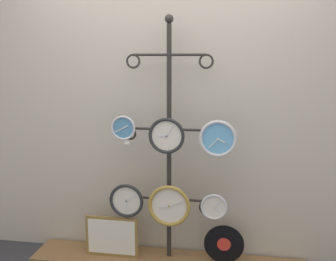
{
  "coord_description": "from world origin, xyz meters",
  "views": [
    {
      "loc": [
        0.49,
        -2.51,
        1.65
      ],
      "look_at": [
        0.0,
        0.36,
        1.11
      ],
      "focal_mm": 42.0,
      "sensor_mm": 36.0,
      "label": 1
    }
  ],
  "objects_px": {
    "clock_bottom_center": "(169,206)",
    "clock_middle_right": "(218,139)",
    "clock_bottom_left": "(127,201)",
    "picture_frame": "(112,237)",
    "display_stand": "(169,187)",
    "clock_middle_center": "(166,136)",
    "clock_bottom_right": "(214,207)",
    "clock_middle_left": "(123,128)",
    "vinyl_record": "(224,244)"
  },
  "relations": [
    {
      "from": "vinyl_record",
      "to": "clock_bottom_left",
      "type": "bearing_deg",
      "value": -176.6
    },
    {
      "from": "picture_frame",
      "to": "clock_bottom_left",
      "type": "bearing_deg",
      "value": -3.32
    },
    {
      "from": "clock_middle_right",
      "to": "display_stand",
      "type": "bearing_deg",
      "value": 164.37
    },
    {
      "from": "display_stand",
      "to": "clock_bottom_left",
      "type": "height_order",
      "value": "display_stand"
    },
    {
      "from": "clock_middle_center",
      "to": "clock_bottom_right",
      "type": "relative_size",
      "value": 1.34
    },
    {
      "from": "clock_bottom_left",
      "to": "clock_bottom_center",
      "type": "xyz_separation_m",
      "value": [
        0.34,
        -0.03,
        -0.01
      ]
    },
    {
      "from": "picture_frame",
      "to": "display_stand",
      "type": "bearing_deg",
      "value": 9.74
    },
    {
      "from": "clock_middle_center",
      "to": "vinyl_record",
      "type": "relative_size",
      "value": 0.87
    },
    {
      "from": "clock_middle_left",
      "to": "clock_middle_right",
      "type": "relative_size",
      "value": 0.69
    },
    {
      "from": "clock_middle_center",
      "to": "clock_bottom_center",
      "type": "height_order",
      "value": "clock_middle_center"
    },
    {
      "from": "clock_middle_right",
      "to": "picture_frame",
      "type": "distance_m",
      "value": 1.19
    },
    {
      "from": "clock_middle_left",
      "to": "clock_bottom_right",
      "type": "bearing_deg",
      "value": -1.36
    },
    {
      "from": "clock_bottom_left",
      "to": "clock_bottom_center",
      "type": "distance_m",
      "value": 0.35
    },
    {
      "from": "display_stand",
      "to": "clock_middle_right",
      "type": "height_order",
      "value": "display_stand"
    },
    {
      "from": "display_stand",
      "to": "clock_middle_right",
      "type": "xyz_separation_m",
      "value": [
        0.38,
        -0.11,
        0.42
      ]
    },
    {
      "from": "display_stand",
      "to": "picture_frame",
      "type": "distance_m",
      "value": 0.62
    },
    {
      "from": "clock_middle_right",
      "to": "picture_frame",
      "type": "relative_size",
      "value": 0.63
    },
    {
      "from": "clock_bottom_left",
      "to": "picture_frame",
      "type": "bearing_deg",
      "value": 176.68
    },
    {
      "from": "clock_middle_center",
      "to": "clock_bottom_left",
      "type": "relative_size",
      "value": 0.99
    },
    {
      "from": "clock_middle_right",
      "to": "clock_middle_left",
      "type": "bearing_deg",
      "value": 177.62
    },
    {
      "from": "clock_middle_right",
      "to": "clock_bottom_right",
      "type": "xyz_separation_m",
      "value": [
        -0.02,
        0.01,
        -0.53
      ]
    },
    {
      "from": "clock_middle_right",
      "to": "picture_frame",
      "type": "xyz_separation_m",
      "value": [
        -0.83,
        0.03,
        -0.84
      ]
    },
    {
      "from": "clock_bottom_right",
      "to": "vinyl_record",
      "type": "relative_size",
      "value": 0.65
    },
    {
      "from": "display_stand",
      "to": "clock_middle_center",
      "type": "bearing_deg",
      "value": -91.52
    },
    {
      "from": "clock_middle_right",
      "to": "clock_bottom_right",
      "type": "distance_m",
      "value": 0.53
    },
    {
      "from": "clock_bottom_left",
      "to": "clock_bottom_center",
      "type": "height_order",
      "value": "clock_bottom_center"
    },
    {
      "from": "display_stand",
      "to": "picture_frame",
      "type": "xyz_separation_m",
      "value": [
        -0.46,
        -0.08,
        -0.42
      ]
    },
    {
      "from": "clock_middle_left",
      "to": "clock_bottom_left",
      "type": "distance_m",
      "value": 0.58
    },
    {
      "from": "display_stand",
      "to": "clock_bottom_right",
      "type": "height_order",
      "value": "display_stand"
    },
    {
      "from": "clock_middle_left",
      "to": "clock_middle_center",
      "type": "height_order",
      "value": "clock_middle_left"
    },
    {
      "from": "clock_middle_center",
      "to": "vinyl_record",
      "type": "xyz_separation_m",
      "value": [
        0.44,
        0.07,
        -0.86
      ]
    },
    {
      "from": "clock_middle_right",
      "to": "clock_bottom_left",
      "type": "height_order",
      "value": "clock_middle_right"
    },
    {
      "from": "picture_frame",
      "to": "clock_middle_right",
      "type": "bearing_deg",
      "value": -1.87
    },
    {
      "from": "clock_bottom_center",
      "to": "clock_bottom_right",
      "type": "height_order",
      "value": "clock_bottom_center"
    },
    {
      "from": "clock_bottom_center",
      "to": "clock_middle_right",
      "type": "bearing_deg",
      "value": 2.16
    },
    {
      "from": "clock_bottom_center",
      "to": "clock_bottom_right",
      "type": "relative_size",
      "value": 1.62
    },
    {
      "from": "clock_middle_right",
      "to": "clock_bottom_center",
      "type": "bearing_deg",
      "value": -177.84
    },
    {
      "from": "clock_middle_left",
      "to": "display_stand",
      "type": "bearing_deg",
      "value": 12.56
    },
    {
      "from": "clock_bottom_left",
      "to": "vinyl_record",
      "type": "relative_size",
      "value": 0.88
    },
    {
      "from": "clock_middle_left",
      "to": "clock_bottom_right",
      "type": "relative_size",
      "value": 0.94
    },
    {
      "from": "clock_bottom_left",
      "to": "clock_bottom_right",
      "type": "distance_m",
      "value": 0.68
    },
    {
      "from": "vinyl_record",
      "to": "picture_frame",
      "type": "relative_size",
      "value": 0.72
    },
    {
      "from": "picture_frame",
      "to": "clock_bottom_right",
      "type": "bearing_deg",
      "value": -0.99
    },
    {
      "from": "clock_middle_right",
      "to": "clock_bottom_center",
      "type": "relative_size",
      "value": 0.84
    },
    {
      "from": "clock_middle_left",
      "to": "clock_middle_right",
      "type": "bearing_deg",
      "value": -2.38
    },
    {
      "from": "clock_bottom_center",
      "to": "picture_frame",
      "type": "xyz_separation_m",
      "value": [
        -0.48,
        0.04,
        -0.31
      ]
    },
    {
      "from": "display_stand",
      "to": "clock_middle_left",
      "type": "height_order",
      "value": "display_stand"
    },
    {
      "from": "clock_bottom_left",
      "to": "display_stand",
      "type": "bearing_deg",
      "value": 14.85
    },
    {
      "from": "clock_bottom_right",
      "to": "picture_frame",
      "type": "distance_m",
      "value": 0.87
    },
    {
      "from": "clock_middle_right",
      "to": "vinyl_record",
      "type": "relative_size",
      "value": 0.88
    }
  ]
}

